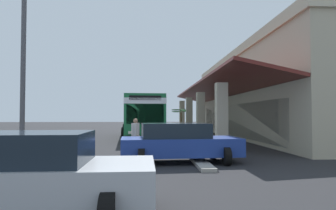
{
  "coord_description": "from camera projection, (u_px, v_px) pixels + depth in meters",
  "views": [
    {
      "loc": [
        21.58,
        0.55,
        1.76
      ],
      "look_at": [
        1.04,
        1.79,
        2.48
      ],
      "focal_mm": 32.06,
      "sensor_mm": 36.0,
      "label": 1
    }
  ],
  "objects": [
    {
      "name": "ground",
      "position": [
        252.0,
        139.0,
        21.92
      ],
      "size": [
        120.0,
        120.0,
        0.0
      ],
      "primitive_type": "plane",
      "color": "#262628"
    },
    {
      "name": "curb_strip",
      "position": [
        173.0,
        137.0,
        23.87
      ],
      "size": [
        29.42,
        0.5,
        0.12
      ],
      "primitive_type": "cube",
      "color": "#9E998E",
      "rests_on": "ground"
    },
    {
      "name": "plaza_building",
      "position": [
        290.0,
        96.0,
        24.56
      ],
      "size": [
        24.82,
        13.47,
        6.74
      ],
      "color": "#B2A88E",
      "rests_on": "ground"
    },
    {
      "name": "transit_bus",
      "position": [
        141.0,
        114.0,
        23.44
      ],
      "size": [
        11.37,
        3.4,
        3.34
      ],
      "color": "#196638",
      "rests_on": "ground"
    },
    {
      "name": "parked_sedan_blue",
      "position": [
        179.0,
        142.0,
        11.22
      ],
      "size": [
        2.64,
        4.51,
        1.47
      ],
      "color": "navy",
      "rests_on": "ground"
    },
    {
      "name": "parked_sedan_silver",
      "position": [
        23.0,
        174.0,
        5.17
      ],
      "size": [
        2.49,
        4.43,
        1.47
      ],
      "color": "#B2B5BA",
      "rests_on": "ground"
    },
    {
      "name": "pedestrian",
      "position": [
        135.0,
        134.0,
        14.27
      ],
      "size": [
        0.59,
        0.4,
        1.61
      ],
      "color": "#726651",
      "rests_on": "ground"
    },
    {
      "name": "potted_palm",
      "position": [
        181.0,
        128.0,
        27.48
      ],
      "size": [
        2.02,
        1.78,
        2.37
      ],
      "color": "#4C4742",
      "rests_on": "ground"
    },
    {
      "name": "lot_light_pole",
      "position": [
        23.0,
        51.0,
        11.23
      ],
      "size": [
        0.6,
        0.6,
        7.78
      ],
      "color": "#59595B",
      "rests_on": "ground"
    }
  ]
}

